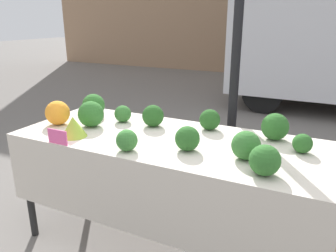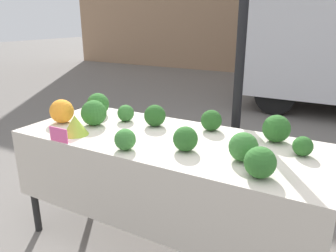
% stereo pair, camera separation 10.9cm
% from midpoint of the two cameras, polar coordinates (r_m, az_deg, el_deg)
% --- Properties ---
extents(ground_plane, '(40.00, 40.00, 0.00)m').
position_cam_midpoint_polar(ground_plane, '(2.50, 1.33, -19.75)').
color(ground_plane, slate).
extents(tent_pole, '(0.07, 0.07, 2.41)m').
position_cam_midpoint_polar(tent_pole, '(2.53, 13.60, 10.12)').
color(tent_pole, black).
rests_on(tent_pole, ground_plane).
extents(market_table, '(2.00, 0.81, 0.81)m').
position_cam_midpoint_polar(market_table, '(2.09, 0.65, -5.19)').
color(market_table, beige).
rests_on(market_table, ground_plane).
extents(orange_cauliflower, '(0.17, 0.17, 0.17)m').
position_cam_midpoint_polar(orange_cauliflower, '(2.49, -16.83, 2.47)').
color(orange_cauliflower, orange).
rests_on(orange_cauliflower, market_table).
extents(romanesco_head, '(0.17, 0.17, 0.13)m').
position_cam_midpoint_polar(romanesco_head, '(2.21, -14.50, 0.15)').
color(romanesco_head, '#93B238').
rests_on(romanesco_head, market_table).
extents(broccoli_head_0, '(0.17, 0.17, 0.17)m').
position_cam_midpoint_polar(broccoli_head_0, '(2.63, -10.95, 3.75)').
color(broccoli_head_0, '#2D6628').
rests_on(broccoli_head_0, market_table).
extents(broccoli_head_1, '(0.11, 0.11, 0.11)m').
position_cam_midpoint_polar(broccoli_head_1, '(1.99, 23.89, -3.25)').
color(broccoli_head_1, '#285B23').
rests_on(broccoli_head_1, market_table).
extents(broccoli_head_2, '(0.18, 0.18, 0.18)m').
position_cam_midpoint_polar(broccoli_head_2, '(2.38, -11.53, 2.24)').
color(broccoli_head_2, '#2D6628').
rests_on(broccoli_head_2, market_table).
extents(broccoli_head_3, '(0.15, 0.15, 0.15)m').
position_cam_midpoint_polar(broccoli_head_3, '(2.31, -0.95, 1.81)').
color(broccoli_head_3, '#23511E').
rests_on(broccoli_head_3, market_table).
extents(broccoli_head_4, '(0.13, 0.13, 0.13)m').
position_cam_midpoint_polar(broccoli_head_4, '(1.91, -5.86, -2.35)').
color(broccoli_head_4, '#387533').
rests_on(broccoli_head_4, market_table).
extents(broccoli_head_5, '(0.17, 0.17, 0.17)m').
position_cam_midpoint_polar(broccoli_head_5, '(2.14, 19.77, -0.44)').
color(broccoli_head_5, '#285B23').
rests_on(broccoli_head_5, market_table).
extents(broccoli_head_6, '(0.15, 0.15, 0.15)m').
position_cam_midpoint_polar(broccoli_head_6, '(1.65, 17.60, -6.07)').
color(broccoli_head_6, '#2D6628').
rests_on(broccoli_head_6, market_table).
extents(broccoli_head_7, '(0.15, 0.15, 0.15)m').
position_cam_midpoint_polar(broccoli_head_7, '(1.89, 4.71, -2.26)').
color(broccoli_head_7, '#285B23').
rests_on(broccoli_head_7, market_table).
extents(broccoli_head_8, '(0.12, 0.12, 0.12)m').
position_cam_midpoint_polar(broccoli_head_8, '(2.44, -6.11, 2.24)').
color(broccoli_head_8, '#336B2D').
rests_on(broccoli_head_8, market_table).
extents(broccoli_head_9, '(0.14, 0.14, 0.14)m').
position_cam_midpoint_polar(broccoli_head_9, '(2.25, 8.93, 0.97)').
color(broccoli_head_9, '#23511E').
rests_on(broccoli_head_9, market_table).
extents(broccoli_head_10, '(0.16, 0.16, 0.16)m').
position_cam_midpoint_polar(broccoli_head_10, '(1.80, 14.70, -3.56)').
color(broccoli_head_10, '#336B2D').
rests_on(broccoli_head_10, market_table).
extents(price_sign, '(0.15, 0.01, 0.09)m').
position_cam_midpoint_polar(price_sign, '(2.12, -17.12, -1.48)').
color(price_sign, '#F45B9E').
rests_on(price_sign, market_table).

